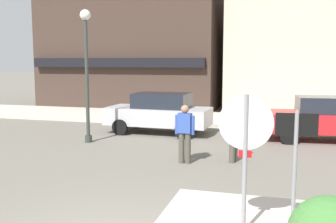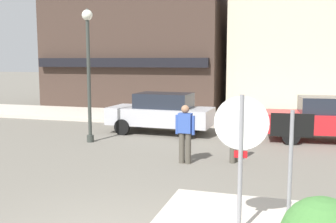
% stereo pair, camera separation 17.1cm
% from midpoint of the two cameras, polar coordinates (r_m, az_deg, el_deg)
% --- Properties ---
extents(kerb_far, '(80.00, 4.00, 0.15)m').
position_cam_midpoint_polar(kerb_far, '(18.47, 7.84, -1.17)').
color(kerb_far, beige).
rests_on(kerb_far, ground).
extents(stop_sign, '(0.82, 0.09, 2.30)m').
position_cam_midpoint_polar(stop_sign, '(6.06, 10.36, -4.94)').
color(stop_sign, gray).
rests_on(stop_sign, ground).
extents(one_way_sign, '(0.60, 0.07, 2.10)m').
position_cam_midpoint_polar(one_way_sign, '(6.03, 17.18, -7.02)').
color(one_way_sign, gray).
rests_on(one_way_sign, ground).
extents(lamp_post, '(0.36, 0.36, 4.54)m').
position_cam_midpoint_polar(lamp_post, '(13.63, -12.13, 7.89)').
color(lamp_post, '#333833').
rests_on(lamp_post, ground).
extents(parked_car_nearest, '(4.06, 1.98, 1.56)m').
position_cam_midpoint_polar(parked_car_nearest, '(15.22, -1.62, -0.13)').
color(parked_car_nearest, '#B7B7BC').
rests_on(parked_car_nearest, ground).
extents(parked_car_second, '(4.15, 2.17, 1.56)m').
position_cam_midpoint_polar(parked_car_second, '(14.76, 21.43, -0.87)').
color(parked_car_second, red).
rests_on(parked_car_second, ground).
extents(pedestrian_crossing_near, '(0.32, 0.55, 1.61)m').
position_cam_midpoint_polar(pedestrian_crossing_near, '(10.96, 9.11, -2.86)').
color(pedestrian_crossing_near, '#4C473D').
rests_on(pedestrian_crossing_near, ground).
extents(pedestrian_crossing_far, '(0.55, 0.24, 1.61)m').
position_cam_midpoint_polar(pedestrian_crossing_far, '(10.71, 1.99, -3.01)').
color(pedestrian_crossing_far, '#4C473D').
rests_on(pedestrian_crossing_far, ground).
extents(building_corner_shop, '(10.75, 7.62, 6.79)m').
position_cam_midpoint_polar(building_corner_shop, '(25.22, -4.48, 8.72)').
color(building_corner_shop, '#3D2D26').
rests_on(building_corner_shop, ground).
extents(building_storefront_left_near, '(8.30, 5.77, 6.25)m').
position_cam_midpoint_polar(building_storefront_left_near, '(23.45, 18.75, 7.79)').
color(building_storefront_left_near, beige).
rests_on(building_storefront_left_near, ground).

